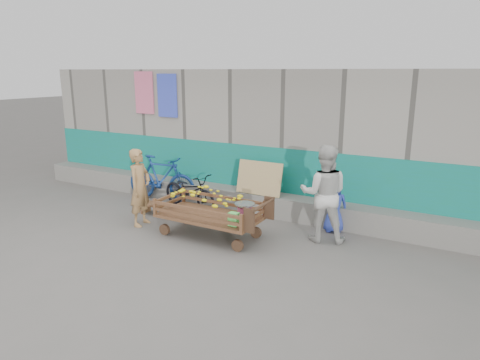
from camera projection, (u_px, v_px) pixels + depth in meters
The scene contains 9 objects.
ground at pixel (186, 249), 7.35m from camera, with size 80.00×80.00×0.00m, color #5C5B55.
building_wall at pixel (282, 134), 10.41m from camera, with size 12.00×3.50×3.00m.
banana_cart at pixel (208, 206), 7.76m from camera, with size 2.05×0.93×0.87m.
bench at pixel (159, 207), 9.00m from camera, with size 0.96×0.29×0.24m.
vendor_man at pixel (140, 187), 8.31m from camera, with size 0.56×0.36×1.52m, color #9C7445.
woman at pixel (324, 194), 7.52m from camera, with size 0.85×0.66×1.74m, color beige.
child at pixel (334, 206), 8.02m from camera, with size 0.50×0.32×1.02m, color #2B3CA0.
bicycle_dark at pixel (190, 191), 9.39m from camera, with size 0.53×1.53×0.80m, color black.
bicycle_blue at pixel (161, 178), 9.97m from camera, with size 0.50×1.77×1.06m, color navy.
Camera 1 is at (4.13, -5.51, 2.97)m, focal length 32.00 mm.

